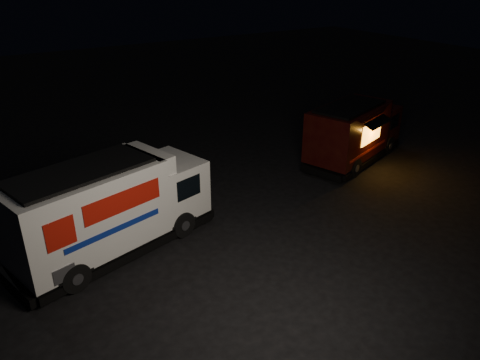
% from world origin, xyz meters
% --- Properties ---
extents(ground, '(80.00, 80.00, 0.00)m').
position_xyz_m(ground, '(0.00, 0.00, 0.00)').
color(ground, black).
rests_on(ground, ground).
extents(white_truck, '(6.87, 3.83, 2.95)m').
position_xyz_m(white_truck, '(-3.75, 2.29, 1.48)').
color(white_truck, silver).
rests_on(white_truck, ground).
extents(red_truck, '(6.11, 3.80, 2.67)m').
position_xyz_m(red_truck, '(7.71, 3.64, 1.34)').
color(red_truck, black).
rests_on(red_truck, ground).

